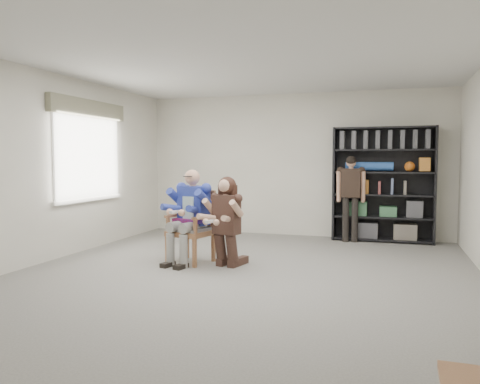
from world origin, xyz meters
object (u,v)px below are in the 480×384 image
(seated_man, at_px, (190,216))
(standing_man, at_px, (351,199))
(kneeling_woman, at_px, (225,223))
(bookshelf, at_px, (383,184))
(armchair, at_px, (190,227))

(seated_man, distance_m, standing_man, 3.25)
(kneeling_woman, bearing_deg, seated_man, -178.38)
(bookshelf, height_order, standing_man, bookshelf)
(bookshelf, bearing_deg, seated_man, -134.27)
(armchair, bearing_deg, seated_man, -166.69)
(armchair, relative_size, standing_man, 0.67)
(kneeling_woman, height_order, standing_man, standing_man)
(armchair, bearing_deg, standing_man, 63.26)
(armchair, relative_size, kneeling_woman, 0.84)
(kneeling_woman, bearing_deg, bookshelf, 67.22)
(seated_man, height_order, standing_man, standing_man)
(armchair, distance_m, seated_man, 0.16)
(armchair, bearing_deg, kneeling_woman, 1.62)
(bookshelf, distance_m, standing_man, 0.66)
(seated_man, xyz_separation_m, standing_man, (2.09, 2.48, 0.10))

